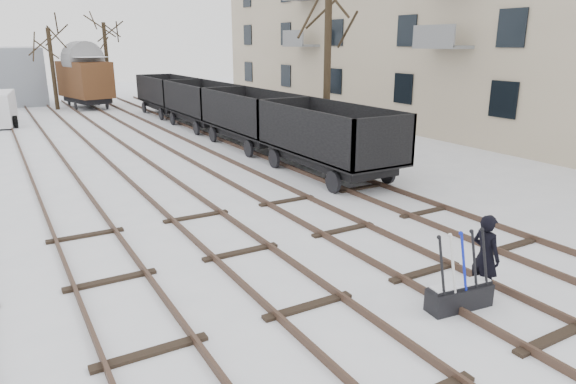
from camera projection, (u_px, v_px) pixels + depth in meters
name	position (u px, v px, depth m)	size (l,w,h in m)	color
ground	(308.00, 308.00, 9.70)	(120.00, 120.00, 0.00)	white
tracks	(130.00, 163.00, 21.03)	(13.90, 52.00, 0.16)	black
ground_frame	(459.00, 294.00, 9.61)	(1.34, 0.57, 1.49)	black
worker	(485.00, 256.00, 9.90)	(0.62, 0.41, 1.70)	black
freight_wagon_a	(328.00, 149.00, 19.07)	(2.55, 6.37, 2.60)	black
freight_wagon_b	(252.00, 126.00, 24.38)	(2.55, 6.37, 2.60)	black
freight_wagon_c	(203.00, 111.00, 29.69)	(2.55, 6.37, 2.60)	black
freight_wagon_d	(168.00, 100.00, 35.00)	(2.55, 6.37, 2.60)	black
box_van_wagon	(85.00, 78.00, 38.44)	(3.68, 5.45, 3.81)	black
tree_near	(327.00, 71.00, 21.29)	(0.30, 0.30, 7.34)	black
tree_far_left	(53.00, 69.00, 37.46)	(0.30, 0.30, 5.83)	black
tree_far_right	(107.00, 63.00, 41.32)	(0.30, 0.30, 6.33)	black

